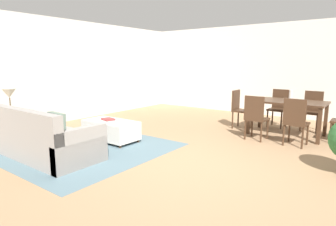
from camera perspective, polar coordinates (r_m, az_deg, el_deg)
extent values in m
plane|color=#9E7A56|center=(4.60, 4.33, -10.02)|extent=(10.80, 10.80, 0.00)
cube|color=silver|center=(8.96, 22.11, 7.90)|extent=(9.00, 0.12, 2.70)
cube|color=silver|center=(7.98, -21.99, 7.73)|extent=(0.12, 11.00, 2.70)
cube|color=slate|center=(5.64, -16.85, -6.56)|extent=(3.00, 2.80, 0.01)
cube|color=gray|center=(5.33, -23.20, -5.64)|extent=(2.07, 0.93, 0.42)
cube|color=gray|center=(5.06, -27.31, -1.75)|extent=(2.07, 0.16, 0.44)
cube|color=gray|center=(6.14, -27.81, -3.02)|extent=(0.14, 0.93, 0.62)
cube|color=gray|center=(4.51, -17.07, -6.70)|extent=(0.14, 0.93, 0.62)
cube|color=slate|center=(5.65, -27.28, -0.98)|extent=(0.37, 0.10, 0.37)
cube|color=silver|center=(5.19, -24.53, -1.50)|extent=(0.40, 0.14, 0.41)
cube|color=slate|center=(4.73, -21.39, -2.34)|extent=(0.40, 0.14, 0.40)
cube|color=silver|center=(5.90, -11.36, -3.23)|extent=(1.14, 0.59, 0.36)
cylinder|color=#422B1C|center=(6.49, -12.74, -3.97)|extent=(0.05, 0.05, 0.06)
cylinder|color=#422B1C|center=(5.76, -6.00, -5.56)|extent=(0.05, 0.05, 0.06)
cylinder|color=#422B1C|center=(6.19, -16.21, -4.80)|extent=(0.05, 0.05, 0.06)
cylinder|color=#422B1C|center=(5.43, -9.55, -6.64)|extent=(0.05, 0.05, 0.06)
cube|color=olive|center=(6.46, -28.85, -0.47)|extent=(0.40, 0.40, 0.03)
cylinder|color=olive|center=(6.73, -27.95, -2.41)|extent=(0.04, 0.04, 0.52)
cylinder|color=olive|center=(6.43, -26.64, -2.84)|extent=(0.04, 0.04, 0.52)
cylinder|color=olive|center=(6.60, -30.60, -2.87)|extent=(0.04, 0.04, 0.52)
cylinder|color=olive|center=(6.29, -29.40, -3.34)|extent=(0.04, 0.04, 0.52)
cylinder|color=brown|center=(6.45, -28.87, -0.23)|extent=(0.16, 0.16, 0.02)
cylinder|color=brown|center=(6.43, -29.00, 1.28)|extent=(0.02, 0.02, 0.32)
cone|color=beige|center=(6.40, -29.19, 3.49)|extent=(0.26, 0.26, 0.18)
cube|color=#422B1C|center=(6.70, 22.83, 2.10)|extent=(1.54, 0.90, 0.04)
cube|color=#422B1C|center=(7.32, 18.02, 0.01)|extent=(0.07, 0.07, 0.72)
cube|color=#422B1C|center=(7.01, 29.02, -1.21)|extent=(0.07, 0.07, 0.72)
cube|color=#422B1C|center=(6.59, 15.80, -0.95)|extent=(0.07, 0.07, 0.72)
cube|color=#422B1C|center=(6.24, 28.00, -2.37)|extent=(0.07, 0.07, 0.72)
cube|color=#422B1C|center=(6.15, 17.38, -1.15)|extent=(0.42, 0.42, 0.04)
cube|color=#422B1C|center=(5.94, 16.83, 1.00)|extent=(0.40, 0.06, 0.47)
cylinder|color=#422B1C|center=(6.41, 16.47, -2.71)|extent=(0.04, 0.04, 0.41)
cylinder|color=#422B1C|center=(6.29, 19.30, -3.11)|extent=(0.04, 0.04, 0.41)
cylinder|color=#422B1C|center=(6.11, 15.17, -3.27)|extent=(0.04, 0.04, 0.41)
cylinder|color=#422B1C|center=(5.98, 18.13, -3.71)|extent=(0.04, 0.04, 0.41)
cube|color=#422B1C|center=(5.97, 24.32, -1.92)|extent=(0.42, 0.42, 0.04)
cube|color=#422B1C|center=(5.75, 24.01, 0.27)|extent=(0.40, 0.06, 0.47)
cylinder|color=#422B1C|center=(6.22, 23.09, -3.50)|extent=(0.04, 0.04, 0.41)
cylinder|color=#422B1C|center=(6.14, 26.12, -3.90)|extent=(0.04, 0.04, 0.41)
cylinder|color=#422B1C|center=(5.90, 22.12, -4.13)|extent=(0.04, 0.04, 0.41)
cylinder|color=#422B1C|center=(5.81, 25.31, -4.57)|extent=(0.04, 0.04, 0.41)
cube|color=#422B1C|center=(7.52, 21.03, 0.63)|extent=(0.42, 0.42, 0.04)
cube|color=#422B1C|center=(7.65, 21.61, 2.68)|extent=(0.40, 0.07, 0.47)
cylinder|color=#422B1C|center=(7.34, 21.72, -1.42)|extent=(0.04, 0.04, 0.41)
cylinder|color=#422B1C|center=(7.46, 19.26, -1.10)|extent=(0.04, 0.04, 0.41)
cylinder|color=#422B1C|center=(7.66, 22.55, -1.02)|extent=(0.04, 0.04, 0.41)
cylinder|color=#422B1C|center=(7.77, 20.17, -0.72)|extent=(0.04, 0.04, 0.41)
cube|color=#422B1C|center=(7.37, 26.70, 0.04)|extent=(0.41, 0.41, 0.04)
cube|color=#422B1C|center=(7.51, 27.13, 2.15)|extent=(0.40, 0.05, 0.47)
cylinder|color=#422B1C|center=(7.22, 27.62, -2.05)|extent=(0.04, 0.04, 0.41)
cylinder|color=#422B1C|center=(7.28, 24.99, -1.74)|extent=(0.04, 0.04, 0.41)
cylinder|color=#422B1C|center=(7.55, 28.09, -1.60)|extent=(0.04, 0.04, 0.41)
cylinder|color=#422B1C|center=(7.61, 25.57, -1.31)|extent=(0.04, 0.04, 0.41)
cylinder|color=#422B1C|center=(6.47, 29.73, -3.51)|extent=(0.04, 0.04, 0.41)
cylinder|color=#422B1C|center=(6.81, 30.05, -2.93)|extent=(0.04, 0.04, 0.41)
cube|color=#422B1C|center=(7.08, 14.67, 0.43)|extent=(0.40, 0.40, 0.04)
cube|color=#422B1C|center=(7.12, 13.42, 2.60)|extent=(0.04, 0.40, 0.47)
cylinder|color=#422B1C|center=(7.22, 16.35, -1.29)|extent=(0.04, 0.04, 0.41)
cylinder|color=#422B1C|center=(6.91, 15.36, -1.74)|extent=(0.04, 0.04, 0.41)
cylinder|color=#422B1C|center=(7.34, 13.87, -0.99)|extent=(0.04, 0.04, 0.41)
cylinder|color=#422B1C|center=(7.03, 12.78, -1.42)|extent=(0.04, 0.04, 0.41)
cylinder|color=silver|center=(6.71, 23.41, 3.26)|extent=(0.09, 0.09, 0.23)
cube|color=maroon|center=(5.95, -11.90, -1.24)|extent=(0.30, 0.25, 0.03)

